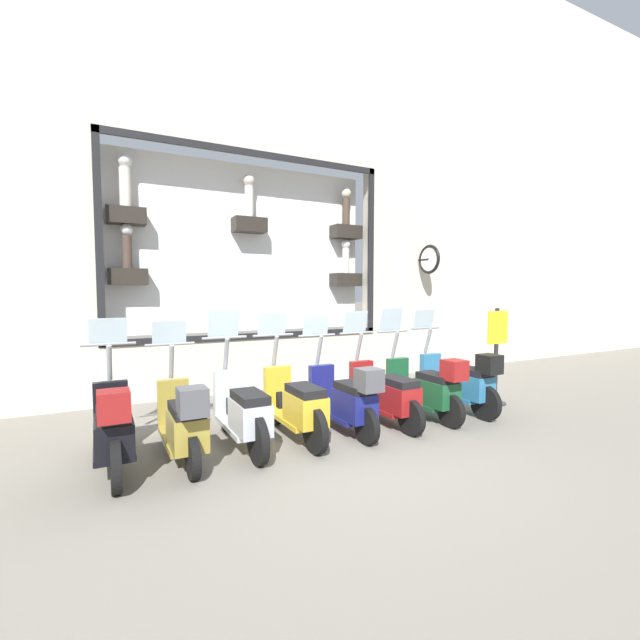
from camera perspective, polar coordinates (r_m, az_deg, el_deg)
ground_plane at (r=5.44m, az=3.88°, el=-16.63°), size 120.00×120.00×0.00m
building_facade at (r=8.94m, az=-9.26°, el=24.21°), size 1.25×36.00×9.83m
scooter_teal_0 at (r=7.13m, az=18.27°, el=-7.88°), size 1.80×0.61×1.59m
scooter_green_1 at (r=6.65m, az=14.03°, el=-8.76°), size 1.79×0.60×1.63m
scooter_red_2 at (r=6.28m, az=8.75°, el=-9.83°), size 1.80×0.60×1.59m
scooter_navy_3 at (r=5.84m, az=3.48°, el=-10.47°), size 1.79×0.60×1.53m
scooter_yellow_4 at (r=5.58m, az=-3.23°, el=-11.31°), size 1.81×0.60×1.60m
scooter_silver_5 at (r=5.35m, az=-10.28°, el=-12.03°), size 1.81×0.60×1.66m
scooter_olive_6 at (r=5.12m, az=-17.75°, el=-12.81°), size 1.79×0.61×1.53m
scooter_black_7 at (r=5.06m, az=-25.87°, el=-12.90°), size 1.81×0.61×1.58m
shop_sign_post at (r=7.80m, az=22.47°, el=-4.04°), size 0.36×0.45×1.62m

